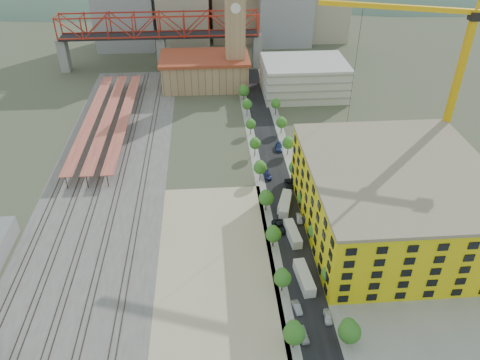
{
  "coord_description": "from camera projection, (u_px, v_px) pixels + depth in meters",
  "views": [
    {
      "loc": [
        -4.37,
        -112.92,
        79.29
      ],
      "look_at": [
        3.38,
        -9.17,
        10.0
      ],
      "focal_mm": 35.0,
      "sensor_mm": 36.0,
      "label": 1
    }
  ],
  "objects": [
    {
      "name": "ground",
      "position": [
        226.0,
        191.0,
        137.95
      ],
      "size": [
        400.0,
        400.0,
        0.0
      ],
      "primitive_type": "plane",
      "color": "#474C38",
      "rests_on": "ground"
    },
    {
      "name": "ballast_strip",
      "position": [
        112.0,
        165.0,
        150.22
      ],
      "size": [
        36.0,
        165.0,
        0.06
      ],
      "primitive_type": "cube",
      "color": "#605E59",
      "rests_on": "ground"
    },
    {
      "name": "dirt_lot",
      "position": [
        216.0,
        268.0,
        111.54
      ],
      "size": [
        28.0,
        67.0,
        0.06
      ],
      "primitive_type": "cube",
      "color": "tan",
      "rests_on": "ground"
    },
    {
      "name": "street_asphalt",
      "position": [
        273.0,
        163.0,
        151.37
      ],
      "size": [
        12.0,
        170.0,
        0.06
      ],
      "primitive_type": "cube",
      "color": "black",
      "rests_on": "ground"
    },
    {
      "name": "sidewalk_west",
      "position": [
        256.0,
        163.0,
        151.03
      ],
      "size": [
        3.0,
        170.0,
        0.04
      ],
      "primitive_type": "cube",
      "color": "gray",
      "rests_on": "ground"
    },
    {
      "name": "sidewalk_east",
      "position": [
        290.0,
        162.0,
        151.72
      ],
      "size": [
        3.0,
        170.0,
        0.04
      ],
      "primitive_type": "cube",
      "color": "gray",
      "rests_on": "ground"
    },
    {
      "name": "construction_pad",
      "position": [
        399.0,
        227.0,
        124.12
      ],
      "size": [
        50.0,
        90.0,
        0.06
      ],
      "primitive_type": "cube",
      "color": "gray",
      "rests_on": "ground"
    },
    {
      "name": "rail_tracks",
      "position": [
        106.0,
        165.0,
        150.04
      ],
      "size": [
        26.56,
        160.0,
        0.18
      ],
      "color": "#382B23",
      "rests_on": "ground"
    },
    {
      "name": "platform_canopies",
      "position": [
        108.0,
        117.0,
        170.54
      ],
      "size": [
        16.0,
        80.0,
        4.12
      ],
      "color": "#D97853",
      "rests_on": "ground"
    },
    {
      "name": "station_hall",
      "position": [
        205.0,
        71.0,
        202.0
      ],
      "size": [
        38.0,
        24.0,
        13.1
      ],
      "color": "tan",
      "rests_on": "ground"
    },
    {
      "name": "clock_tower",
      "position": [
        235.0,
        19.0,
        188.93
      ],
      "size": [
        12.0,
        12.0,
        52.0
      ],
      "color": "tan",
      "rests_on": "ground"
    },
    {
      "name": "parking_garage",
      "position": [
        304.0,
        78.0,
        194.4
      ],
      "size": [
        34.0,
        26.0,
        14.0
      ],
      "primitive_type": "cube",
      "color": "silver",
      "rests_on": "ground"
    },
    {
      "name": "truss_bridge",
      "position": [
        159.0,
        28.0,
        213.09
      ],
      "size": [
        94.0,
        9.6,
        25.6
      ],
      "color": "gray",
      "rests_on": "ground"
    },
    {
      "name": "construction_building",
      "position": [
        395.0,
        199.0,
        118.73
      ],
      "size": [
        44.6,
        50.6,
        18.8
      ],
      "color": "yellow",
      "rests_on": "ground"
    },
    {
      "name": "street_trees",
      "position": [
        278.0,
        180.0,
        143.09
      ],
      "size": [
        15.4,
        124.4,
        8.0
      ],
      "color": "#266C20",
      "rests_on": "ground"
    },
    {
      "name": "distant_hills",
      "position": [
        265.0,
        91.0,
        400.64
      ],
      "size": [
        647.0,
        264.0,
        227.0
      ],
      "color": "#4C6B59",
      "rests_on": "ground"
    },
    {
      "name": "tower_crane",
      "position": [
        447.0,
        63.0,
        126.62
      ],
      "size": [
        51.47,
        19.74,
        57.55
      ],
      "color": "yellow",
      "rests_on": "ground"
    },
    {
      "name": "site_trailer_a",
      "position": [
        304.0,
        278.0,
        106.94
      ],
      "size": [
        3.58,
        10.28,
        2.76
      ],
      "primitive_type": "cube",
      "rotation": [
        0.0,
        0.0,
        0.09
      ],
      "color": "silver",
      "rests_on": "ground"
    },
    {
      "name": "site_trailer_b",
      "position": [
        293.0,
        234.0,
        119.98
      ],
      "size": [
        3.52,
        9.73,
        2.6
      ],
      "primitive_type": "cube",
      "rotation": [
        0.0,
        0.0,
        0.11
      ],
      "color": "silver",
      "rests_on": "ground"
    },
    {
      "name": "site_trailer_c",
      "position": [
        285.0,
        205.0,
        130.13
      ],
      "size": [
        4.97,
        9.95,
        2.63
      ],
      "primitive_type": "cube",
      "rotation": [
        0.0,
        0.0,
        -0.27
      ],
      "color": "silver",
      "rests_on": "ground"
    },
    {
      "name": "site_trailer_d",
      "position": [
        284.0,
        202.0,
        131.52
      ],
      "size": [
        5.25,
        9.58,
        2.54
      ],
      "primitive_type": "cube",
      "rotation": [
        0.0,
        0.0,
        -0.32
      ],
      "color": "silver",
      "rests_on": "ground"
    },
    {
      "name": "car_0",
      "position": [
        303.0,
        335.0,
        94.58
      ],
      "size": [
        2.14,
        4.54,
        1.5
      ],
      "primitive_type": "imported",
      "rotation": [
        0.0,
        0.0,
        0.08
      ],
      "color": "#BCBCBC",
      "rests_on": "ground"
    },
    {
      "name": "car_1",
      "position": [
        297.0,
        308.0,
        100.56
      ],
      "size": [
        1.96,
        4.17,
        1.32
      ],
      "primitive_type": "imported",
      "rotation": [
        0.0,
        0.0,
        0.14
      ],
      "color": "gray",
      "rests_on": "ground"
    },
    {
      "name": "car_2",
      "position": [
        279.0,
        227.0,
        123.05
      ],
      "size": [
        3.6,
        6.15,
        1.61
      ],
      "primitive_type": "imported",
      "rotation": [
        0.0,
        0.0,
        0.17
      ],
      "color": "black",
      "rests_on": "ground"
    },
    {
      "name": "car_3",
      "position": [
        267.0,
        175.0,
        143.87
      ],
      "size": [
        2.33,
        4.98,
        1.41
      ],
      "primitive_type": "imported",
      "rotation": [
        0.0,
        0.0,
        0.08
      ],
      "color": "navy",
      "rests_on": "ground"
    },
    {
      "name": "car_4",
      "position": [
        328.0,
        317.0,
        98.44
      ],
      "size": [
        1.91,
        4.12,
        1.37
      ],
      "primitive_type": "imported",
      "rotation": [
        0.0,
        0.0,
        -0.07
      ],
      "color": "silver",
      "rests_on": "ground"
    },
    {
      "name": "car_5",
      "position": [
        299.0,
        219.0,
        126.16
      ],
      "size": [
        1.78,
        4.28,
        1.38
      ],
      "primitive_type": "imported",
      "rotation": [
        0.0,
        0.0,
        -0.08
      ],
      "color": "#A9A8AE",
      "rests_on": "ground"
    },
    {
      "name": "car_6",
      "position": [
        289.0,
        184.0,
        140.04
      ],
      "size": [
        2.32,
        5.03,
        1.4
      ],
      "primitive_type": "imported",
      "rotation": [
        0.0,
        0.0,
        0.0
      ],
      "color": "black",
      "rests_on": "ground"
    },
    {
      "name": "car_7",
      "position": [
        279.0,
        147.0,
        158.2
      ],
      "size": [
        2.93,
        5.74,
        1.59
      ],
      "primitive_type": "imported",
      "rotation": [
        0.0,
        0.0,
        -0.13
      ],
      "color": "navy",
      "rests_on": "ground"
    }
  ]
}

